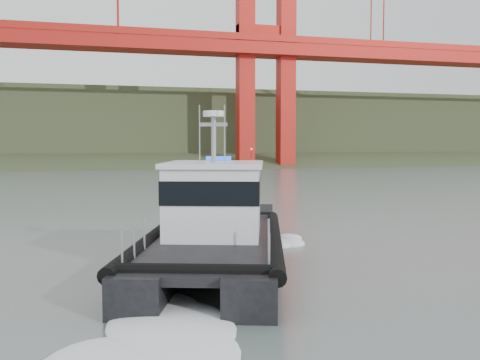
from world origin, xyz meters
name	(u,v)px	position (x,y,z in m)	size (l,w,h in m)	color
ground	(300,247)	(0.00, 0.00, 0.00)	(400.00, 400.00, 0.00)	#465350
headlands	(132,134)	(0.00, 125.50, 7.05)	(500.00, 105.36, 27.12)	#313F24
patrol_boat	(214,227)	(-4.44, -2.74, 1.49)	(7.96, 13.05, 5.96)	black
nav_buoy	(251,168)	(12.27, 50.72, 1.10)	(2.01, 2.01, 4.18)	#B60C1A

